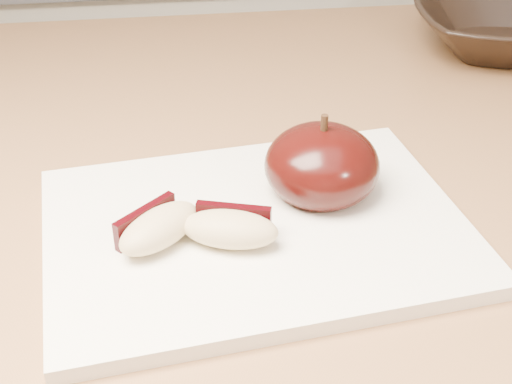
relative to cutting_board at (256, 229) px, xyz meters
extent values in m
cube|color=silver|center=(-0.03, 0.84, -0.46)|extent=(2.40, 0.60, 0.90)
cube|color=#8B5C3C|center=(-0.03, 0.14, -0.03)|extent=(1.64, 0.64, 0.04)
cube|color=white|center=(0.00, 0.00, 0.00)|extent=(0.31, 0.24, 0.01)
ellipsoid|color=black|center=(0.05, 0.03, 0.03)|extent=(0.10, 0.10, 0.06)
cylinder|color=black|center=(0.05, 0.03, 0.06)|extent=(0.01, 0.01, 0.01)
ellipsoid|color=tan|center=(-0.07, -0.01, 0.02)|extent=(0.07, 0.07, 0.02)
cube|color=black|center=(-0.08, 0.00, 0.02)|extent=(0.04, 0.04, 0.02)
ellipsoid|color=tan|center=(-0.02, -0.02, 0.02)|extent=(0.07, 0.05, 0.02)
cube|color=black|center=(-0.02, -0.01, 0.02)|extent=(0.05, 0.02, 0.02)
imported|color=black|center=(0.32, 0.31, 0.02)|extent=(0.24, 0.24, 0.05)
camera|label=1|loc=(-0.05, -0.40, 0.30)|focal=50.00mm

